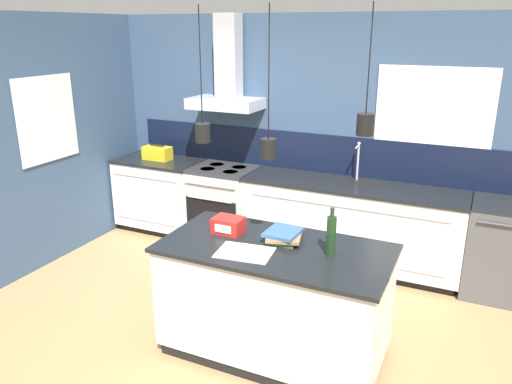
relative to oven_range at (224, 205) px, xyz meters
The scene contains 13 objects.
ground_plane 1.99m from the oven_range, 60.54° to the right, with size 16.00×16.00×0.00m, color #A87F51.
wall_back 1.31m from the oven_range, 19.19° to the left, with size 5.60×2.22×2.60m.
wall_left 1.97m from the oven_range, 146.20° to the right, with size 0.08×3.80×2.60m.
counter_run_left 0.89m from the oven_range, behind, with size 1.06×0.64×0.91m.
counter_run_sink 1.51m from the oven_range, ahead, with size 2.31×0.64×1.32m.
oven_range is the anchor object (origin of this frame).
dishwasher 2.96m from the oven_range, ahead, with size 0.59×0.65×0.91m.
kitchen_island 2.23m from the oven_range, 51.57° to the right, with size 1.71×0.88×0.91m.
bottle_on_island 2.56m from the oven_range, 43.77° to the right, with size 0.07×0.07×0.36m.
book_stack 2.21m from the oven_range, 49.25° to the right, with size 0.31×0.34×0.08m.
red_supply_box 1.98m from the oven_range, 60.31° to the right, with size 0.23×0.18×0.12m.
paper_pile 2.34m from the oven_range, 57.68° to the right, with size 0.43×0.33×0.01m.
yellow_toolbox 1.06m from the oven_range, behind, with size 0.34×0.18×0.19m.
Camera 1 is at (1.72, -3.18, 2.45)m, focal length 35.00 mm.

